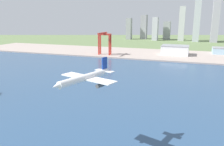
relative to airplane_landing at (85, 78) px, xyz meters
The scene contains 8 objects.
ground_plane 166.63m from the airplane_landing, 95.72° to the left, with size 2400.00×2400.00×0.00m, color #63794B.
water_bay 110.01m from the airplane_landing, 99.09° to the left, with size 840.00×360.00×0.15m, color #2D4C70.
industrial_pier 353.19m from the airplane_landing, 92.63° to the left, with size 840.00×140.00×2.50m, color #AB9A8F.
airplane_landing is the anchor object (origin of this frame).
port_crane_red 322.11m from the airplane_landing, 110.20° to the left, with size 24.02×41.95×43.07m.
warehouse_main 352.17m from the airplane_landing, 87.26° to the left, with size 50.87×39.50×17.92m.
warehouse_annex 407.03m from the airplane_landing, 75.33° to the left, with size 33.66×31.33×12.65m.
distant_skyline 674.02m from the airplane_landing, 90.83° to the left, with size 292.17×69.40×134.09m.
Camera 1 is at (64.18, 45.24, 69.95)m, focal length 35.68 mm.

